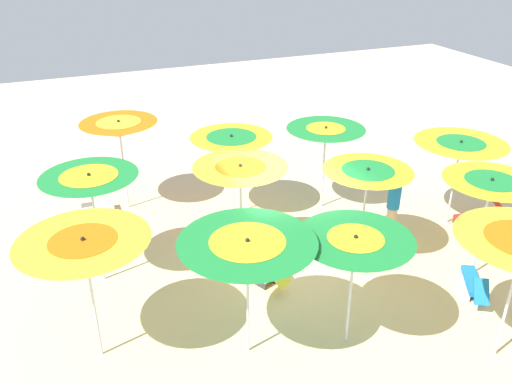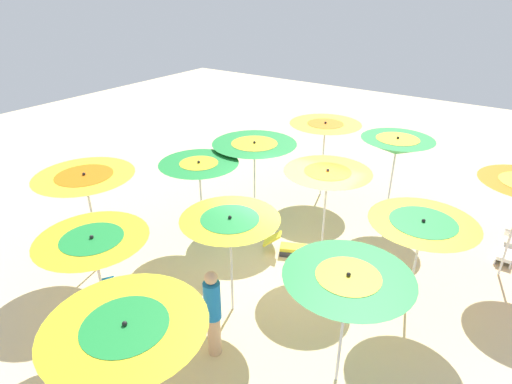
{
  "view_description": "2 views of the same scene",
  "coord_description": "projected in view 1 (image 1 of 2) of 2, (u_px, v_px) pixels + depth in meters",
  "views": [
    {
      "loc": [
        8.81,
        -4.35,
        6.81
      ],
      "look_at": [
        -1.08,
        -0.34,
        1.45
      ],
      "focal_mm": 37.53,
      "sensor_mm": 36.0,
      "label": 1
    },
    {
      "loc": [
        -4.06,
        7.04,
        6.16
      ],
      "look_at": [
        1.53,
        -1.09,
        1.23
      ],
      "focal_mm": 29.71,
      "sensor_mm": 36.0,
      "label": 2
    }
  ],
  "objects": [
    {
      "name": "lounger_2",
      "position": [
        260.0,
        273.0,
        11.31
      ],
      "size": [
        1.31,
        0.83,
        0.58
      ],
      "rotation": [
        0.0,
        0.0,
        3.56
      ],
      "color": "#333338",
      "rests_on": "ground"
    },
    {
      "name": "beach_umbrella_10",
      "position": [
        326.0,
        134.0,
        13.49
      ],
      "size": [
        2.0,
        2.0,
        2.27
      ],
      "color": "silver",
      "rests_on": "ground"
    },
    {
      "name": "beach_umbrella_2",
      "position": [
        355.0,
        248.0,
        8.86
      ],
      "size": [
        1.96,
        1.96,
        2.26
      ],
      "color": "silver",
      "rests_on": "ground"
    },
    {
      "name": "beach_umbrella_7",
      "position": [
        491.0,
        187.0,
        10.7
      ],
      "size": [
        1.92,
        1.92,
        2.31
      ],
      "color": "silver",
      "rests_on": "ground"
    },
    {
      "name": "beach_umbrella_9",
      "position": [
        231.0,
        143.0,
        13.12
      ],
      "size": [
        2.02,
        2.02,
        2.22
      ],
      "color": "silver",
      "rests_on": "ground"
    },
    {
      "name": "beach_umbrella_4",
      "position": [
        90.0,
        185.0,
        10.47
      ],
      "size": [
        1.92,
        1.92,
        2.5
      ],
      "color": "silver",
      "rests_on": "ground"
    },
    {
      "name": "beach_ball",
      "position": [
        391.0,
        182.0,
        15.37
      ],
      "size": [
        0.34,
        0.34,
        0.34
      ],
      "primitive_type": "sphere",
      "color": "#337FE5",
      "rests_on": "ground"
    },
    {
      "name": "lounger_0",
      "position": [
        473.0,
        283.0,
        10.98
      ],
      "size": [
        1.35,
        0.98,
        0.63
      ],
      "rotation": [
        0.0,
        0.0,
        8.88
      ],
      "color": "silver",
      "rests_on": "ground"
    },
    {
      "name": "beach_umbrella_6",
      "position": [
        367.0,
        178.0,
        11.3
      ],
      "size": [
        1.9,
        1.9,
        2.25
      ],
      "color": "silver",
      "rests_on": "ground"
    },
    {
      "name": "beach_umbrella_5",
      "position": [
        240.0,
        174.0,
        10.94
      ],
      "size": [
        1.96,
        1.96,
        2.46
      ],
      "color": "silver",
      "rests_on": "ground"
    },
    {
      "name": "beach_umbrella_8",
      "position": [
        119.0,
        129.0,
        13.38
      ],
      "size": [
        1.93,
        1.93,
        2.46
      ],
      "color": "silver",
      "rests_on": "ground"
    },
    {
      "name": "beach_umbrella_0",
      "position": [
        84.0,
        249.0,
        8.49
      ],
      "size": [
        2.14,
        2.14,
        2.42
      ],
      "color": "silver",
      "rests_on": "ground"
    },
    {
      "name": "lounger_1",
      "position": [
        478.0,
        216.0,
        13.49
      ],
      "size": [
        0.58,
        1.35,
        0.62
      ],
      "rotation": [
        0.0,
        0.0,
        4.53
      ],
      "color": "olive",
      "rests_on": "ground"
    },
    {
      "name": "beach_umbrella_11",
      "position": [
        460.0,
        150.0,
        12.74
      ],
      "size": [
        2.18,
        2.18,
        2.24
      ],
      "color": "silver",
      "rests_on": "ground"
    },
    {
      "name": "lounger_4",
      "position": [
        93.0,
        205.0,
        13.99
      ],
      "size": [
        0.38,
        1.24,
        0.6
      ],
      "rotation": [
        0.0,
        0.0,
        7.83
      ],
      "color": "silver",
      "rests_on": "ground"
    },
    {
      "name": "beach_umbrella_1",
      "position": [
        247.0,
        253.0,
        8.62
      ],
      "size": [
        2.28,
        2.28,
        2.34
      ],
      "color": "silver",
      "rests_on": "ground"
    },
    {
      "name": "lounger_3",
      "position": [
        96.0,
        252.0,
        12.05
      ],
      "size": [
        1.21,
        0.81,
        0.59
      ],
      "rotation": [
        0.0,
        0.0,
        6.71
      ],
      "color": "silver",
      "rests_on": "ground"
    },
    {
      "name": "ground",
      "position": [
        288.0,
        269.0,
        11.82
      ],
      "size": [
        37.91,
        37.91,
        0.04
      ],
      "primitive_type": "cube",
      "color": "beige"
    },
    {
      "name": "beachgoer_0",
      "position": [
        393.0,
        203.0,
        12.49
      ],
      "size": [
        0.3,
        0.3,
        1.82
      ],
      "rotation": [
        0.0,
        0.0,
        1.5
      ],
      "color": "#D8A87F",
      "rests_on": "ground"
    }
  ]
}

